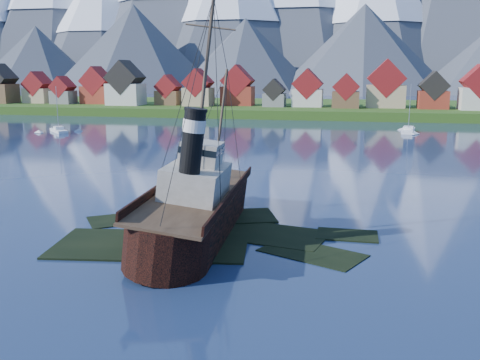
# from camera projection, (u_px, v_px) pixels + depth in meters

# --- Properties ---
(ground) EXTENTS (1400.00, 1400.00, 0.00)m
(ground) POSITION_uv_depth(u_px,v_px,m) (188.00, 241.00, 51.52)
(ground) COLOR navy
(ground) RESTS_ON ground
(shoal) EXTENTS (31.71, 21.24, 1.14)m
(shoal) POSITION_uv_depth(u_px,v_px,m) (212.00, 239.00, 53.29)
(shoal) COLOR black
(shoal) RESTS_ON ground
(shore_bank) EXTENTS (600.00, 80.00, 3.20)m
(shore_bank) POSITION_uv_depth(u_px,v_px,m) (316.00, 112.00, 214.40)
(shore_bank) COLOR #274814
(shore_bank) RESTS_ON ground
(seawall) EXTENTS (600.00, 2.50, 2.00)m
(seawall) POSITION_uv_depth(u_px,v_px,m) (307.00, 120.00, 177.99)
(seawall) COLOR #3F3D38
(seawall) RESTS_ON ground
(town) EXTENTS (250.96, 16.69, 17.30)m
(town) POSITION_uv_depth(u_px,v_px,m) (225.00, 90.00, 202.28)
(town) COLOR maroon
(town) RESTS_ON ground
(tugboat_wreck) EXTENTS (6.95, 29.96, 23.74)m
(tugboat_wreck) POSITION_uv_depth(u_px,v_px,m) (197.00, 203.00, 54.08)
(tugboat_wreck) COLOR black
(tugboat_wreck) RESTS_ON ground
(sailboat_c) EXTENTS (8.61, 8.78, 12.68)m
(sailboat_c) POSITION_uv_depth(u_px,v_px,m) (59.00, 131.00, 142.74)
(sailboat_c) COLOR white
(sailboat_c) RESTS_ON ground
(sailboat_e) EXTENTS (4.58, 11.77, 13.30)m
(sailboat_e) POSITION_uv_depth(u_px,v_px,m) (408.00, 131.00, 142.57)
(sailboat_e) COLOR white
(sailboat_e) RESTS_ON ground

